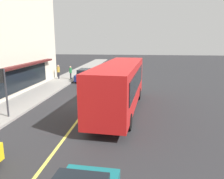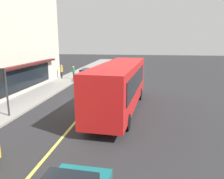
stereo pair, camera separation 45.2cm
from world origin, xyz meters
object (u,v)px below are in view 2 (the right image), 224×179
at_px(bus, 120,84).
at_px(pedestrian_near_storefront, 74,71).
at_px(traffic_light, 3,81).
at_px(car_navy, 88,75).
at_px(pedestrian_by_curb, 62,70).

height_order(bus, pedestrian_near_storefront, bus).
bearing_deg(traffic_light, car_navy, -7.97).
bearing_deg(car_navy, traffic_light, 172.03).
xyz_separation_m(car_navy, pedestrian_near_storefront, (0.32, 2.00, 0.40)).
distance_m(bus, pedestrian_near_storefront, 14.18).
height_order(traffic_light, car_navy, traffic_light).
bearing_deg(pedestrian_near_storefront, bus, -148.64).
distance_m(traffic_light, pedestrian_by_curb, 14.87).
distance_m(bus, traffic_light, 7.84).
xyz_separation_m(bus, pedestrian_by_curb, (12.13, 9.00, -0.76)).
xyz_separation_m(traffic_light, pedestrian_by_curb, (14.72, 1.62, -1.31)).
height_order(traffic_light, pedestrian_by_curb, traffic_light).
height_order(bus, traffic_light, bus).
relative_size(car_navy, pedestrian_by_curb, 2.41).
xyz_separation_m(bus, car_navy, (11.77, 5.37, -1.24)).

